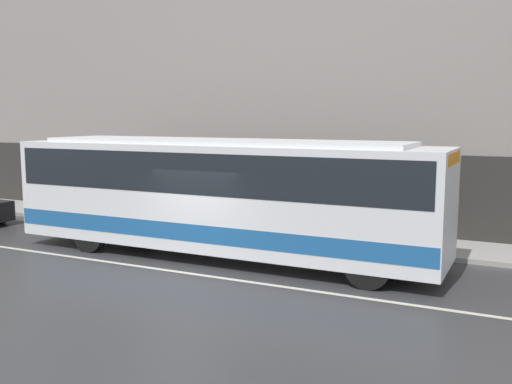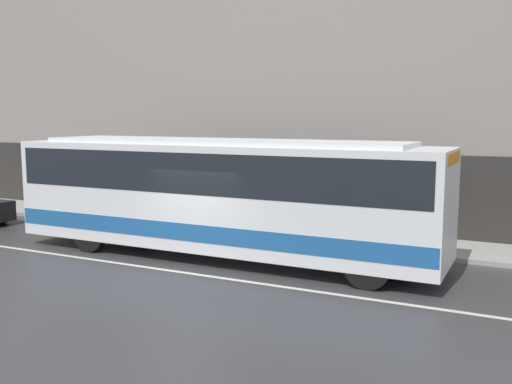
% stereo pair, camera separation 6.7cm
% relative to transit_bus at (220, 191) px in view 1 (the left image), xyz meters
% --- Properties ---
extents(ground_plane, '(60.00, 60.00, 0.00)m').
position_rel_transit_bus_xyz_m(ground_plane, '(-0.01, -1.81, -1.83)').
color(ground_plane, '#38383A').
extents(sidewalk, '(60.00, 2.45, 0.13)m').
position_rel_transit_bus_xyz_m(sidewalk, '(-0.01, 3.41, -1.76)').
color(sidewalk, '#A09E99').
rests_on(sidewalk, ground_plane).
extents(building_facade, '(60.00, 0.35, 10.78)m').
position_rel_transit_bus_xyz_m(building_facade, '(-0.01, 4.78, 3.37)').
color(building_facade, gray).
rests_on(building_facade, ground_plane).
extents(lane_stripe, '(54.00, 0.14, 0.01)m').
position_rel_transit_bus_xyz_m(lane_stripe, '(-0.01, -1.81, -1.82)').
color(lane_stripe, beige).
rests_on(lane_stripe, ground_plane).
extents(transit_bus, '(12.12, 2.58, 3.24)m').
position_rel_transit_bus_xyz_m(transit_bus, '(0.00, 0.00, 0.00)').
color(transit_bus, white).
rests_on(transit_bus, ground_plane).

